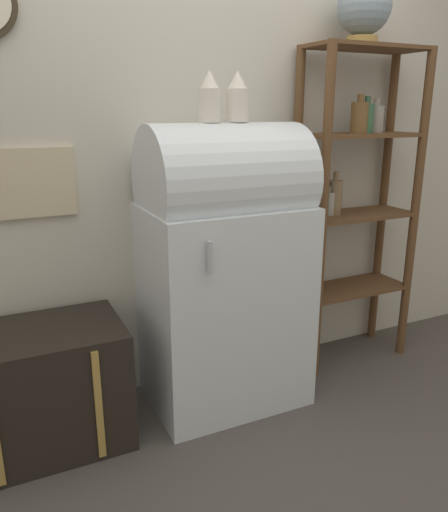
{
  "coord_description": "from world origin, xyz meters",
  "views": [
    {
      "loc": [
        -1.01,
        -1.84,
        1.47
      ],
      "look_at": [
        -0.0,
        0.27,
        0.78
      ],
      "focal_mm": 35.0,
      "sensor_mm": 36.0,
      "label": 1
    }
  ],
  "objects_px": {
    "refrigerator": "(225,267)",
    "vase_center": "(237,98)",
    "vase_left": "(209,98)",
    "globe": "(364,9)",
    "suitcase_trunk": "(42,388)"
  },
  "relations": [
    {
      "from": "refrigerator",
      "to": "vase_center",
      "type": "bearing_deg",
      "value": 8.07
    },
    {
      "from": "vase_center",
      "to": "vase_left",
      "type": "bearing_deg",
      "value": 179.3
    },
    {
      "from": "vase_center",
      "to": "globe",
      "type": "bearing_deg",
      "value": 5.8
    },
    {
      "from": "vase_left",
      "to": "vase_center",
      "type": "distance_m",
      "value": 0.14
    },
    {
      "from": "globe",
      "to": "vase_left",
      "type": "xyz_separation_m",
      "value": [
        -0.9,
        -0.08,
        -0.44
      ]
    },
    {
      "from": "suitcase_trunk",
      "to": "refrigerator",
      "type": "bearing_deg",
      "value": 0.24
    },
    {
      "from": "vase_left",
      "to": "suitcase_trunk",
      "type": "bearing_deg",
      "value": -178.95
    },
    {
      "from": "suitcase_trunk",
      "to": "globe",
      "type": "distance_m",
      "value": 2.41
    },
    {
      "from": "suitcase_trunk",
      "to": "vase_left",
      "type": "bearing_deg",
      "value": 1.05
    },
    {
      "from": "suitcase_trunk",
      "to": "vase_left",
      "type": "distance_m",
      "value": 1.49
    },
    {
      "from": "globe",
      "to": "vase_left",
      "type": "height_order",
      "value": "globe"
    },
    {
      "from": "suitcase_trunk",
      "to": "globe",
      "type": "relative_size",
      "value": 2.31
    },
    {
      "from": "refrigerator",
      "to": "vase_center",
      "type": "distance_m",
      "value": 0.8
    },
    {
      "from": "vase_left",
      "to": "vase_center",
      "type": "bearing_deg",
      "value": -0.7
    },
    {
      "from": "globe",
      "to": "vase_left",
      "type": "distance_m",
      "value": 1.0
    }
  ]
}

